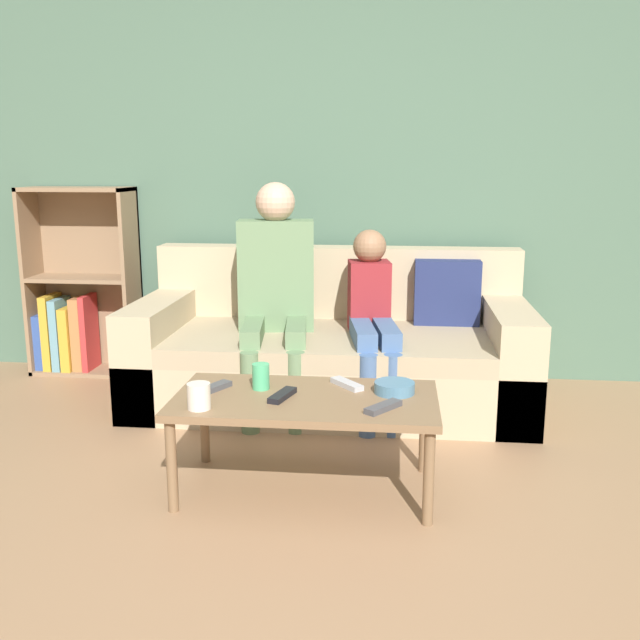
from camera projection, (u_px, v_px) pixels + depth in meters
ground_plane at (310, 625)px, 2.03m from camera, size 22.00×22.00×0.00m
wall_back at (361, 161)px, 4.21m from camera, size 12.00×0.06×2.60m
couch at (333, 353)px, 3.90m from camera, size 2.09×0.96×0.81m
bookshelf at (79, 300)px, 4.43m from camera, size 0.65×0.28×1.15m
coffee_table at (306, 406)px, 2.79m from camera, size 1.03×0.54×0.39m
person_adult at (276, 282)px, 3.76m from camera, size 0.43×0.69×1.19m
person_child at (372, 313)px, 3.68m from camera, size 0.31×0.68×0.95m
cup_near at (261, 376)px, 2.87m from camera, size 0.07×0.07×0.10m
cup_far at (199, 396)px, 2.64m from camera, size 0.09×0.09×0.10m
tv_remote_0 at (282, 395)px, 2.77m from camera, size 0.09×0.18×0.02m
tv_remote_1 at (383, 407)px, 2.63m from camera, size 0.14×0.16×0.02m
tv_remote_2 at (214, 388)px, 2.86m from camera, size 0.12×0.17×0.02m
tv_remote_3 at (347, 384)px, 2.91m from camera, size 0.15×0.16×0.02m
snack_bowl at (394, 388)px, 2.82m from camera, size 0.16×0.16×0.05m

